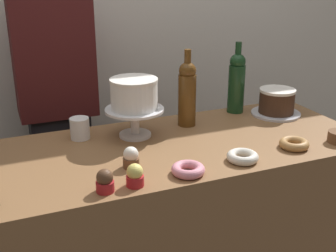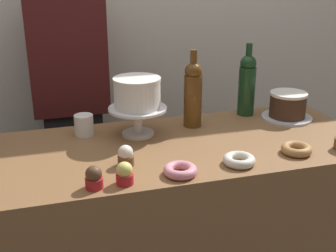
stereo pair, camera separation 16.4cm
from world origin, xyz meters
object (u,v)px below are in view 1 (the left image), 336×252
Objects in this scene: chocolate_round_cake at (277,101)px; wine_bottle_green at (237,82)px; donut_maple at (294,144)px; coffee_cup_ceramic at (80,128)px; wine_bottle_amber at (187,92)px; donut_sugar at (243,157)px; barista_figure at (58,115)px; cupcake_vanilla at (131,158)px; white_layer_cake at (134,94)px; cake_stand_pedestal at (135,117)px; donut_pink at (188,170)px; cupcake_lemon at (135,176)px; cupcake_chocolate at (105,181)px.

chocolate_round_cake is 0.20m from wine_bottle_green.
coffee_cup_ceramic is (-0.72, 0.40, 0.03)m from donut_maple.
wine_bottle_amber is at bearing -165.32° from wine_bottle_green.
barista_figure is at bearing 119.65° from donut_sugar.
wine_bottle_green is 0.74m from cupcake_vanilla.
cupcake_vanilla is at bearing -111.14° from white_layer_cake.
cake_stand_pedestal is 2.08× the size of donut_pink.
white_layer_cake is at bearing 68.86° from cupcake_vanilla.
wine_bottle_amber is 2.91× the size of donut_maple.
cake_stand_pedestal is 0.10m from white_layer_cake.
barista_figure is at bearing 135.01° from wine_bottle_amber.
barista_figure is at bearing 95.89° from cupcake_lemon.
donut_pink is at bearing -114.14° from wine_bottle_amber.
white_layer_cake is 0.44m from cupcake_lemon.
cupcake_vanilla is 0.87× the size of coffee_cup_ceramic.
wine_bottle_amber reaches higher than chocolate_round_cake.
wine_bottle_amber is 0.48m from donut_pink.
cake_stand_pedestal is 0.54m from wine_bottle_green.
white_layer_cake is 2.51× the size of cupcake_vanilla.
cupcake_chocolate is 0.28m from donut_pink.
chocolate_round_cake reaches higher than donut_pink.
cupcake_chocolate is at bearing -92.42° from coffee_cup_ceramic.
wine_bottle_green reaches higher than cake_stand_pedestal.
donut_sugar is at bearing -60.35° from barista_figure.
barista_figure is at bearing 92.15° from coffee_cup_ceramic.
cupcake_vanilla is 0.20m from donut_pink.
donut_maple and donut_sugar have the same top height.
cake_stand_pedestal is 1.25× the size of white_layer_cake.
white_layer_cake is at bearing -170.92° from wine_bottle_amber.
wine_bottle_green is (0.53, 0.11, 0.06)m from cake_stand_pedestal.
cupcake_chocolate is at bearing -90.15° from barista_figure.
wine_bottle_amber reaches higher than cupcake_vanilla.
donut_sugar is (-0.41, -0.37, -0.05)m from chocolate_round_cake.
donut_pink is at bearing -81.91° from cake_stand_pedestal.
cupcake_chocolate reaches higher than donut_maple.
wine_bottle_amber is 4.38× the size of cupcake_vanilla.
donut_pink and donut_sugar have the same top height.
cake_stand_pedestal is 0.29m from cupcake_vanilla.
cupcake_lemon is at bearing -175.98° from donut_sugar.
white_layer_cake reaches higher than donut_maple.
chocolate_round_cake is 0.74m from donut_pink.
wine_bottle_green is at bearing -27.78° from barista_figure.
donut_pink is at bearing -37.47° from cupcake_vanilla.
donut_maple is at bearing -115.46° from chocolate_round_cake.
cupcake_chocolate is 1.00× the size of cupcake_vanilla.
cupcake_vanilla is (0.13, 0.13, 0.00)m from cupcake_chocolate.
cupcake_lemon and cupcake_vanilla have the same top height.
wine_bottle_amber reaches higher than cupcake_lemon.
cake_stand_pedestal reaches higher than cupcake_vanilla.
donut_sugar is at bearing -41.48° from coffee_cup_ceramic.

